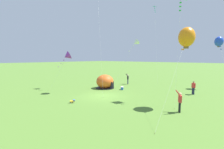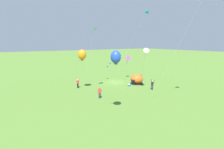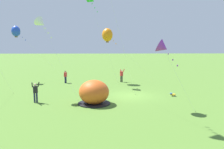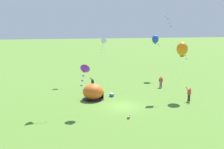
{
  "view_description": "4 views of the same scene",
  "coord_description": "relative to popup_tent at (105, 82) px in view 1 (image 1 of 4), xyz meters",
  "views": [
    {
      "loc": [
        12.55,
        -12.9,
        4.65
      ],
      "look_at": [
        -1.73,
        3.63,
        2.22
      ],
      "focal_mm": 24.0,
      "sensor_mm": 36.0,
      "label": 1
    },
    {
      "loc": [
        20.6,
        31.51,
        8.77
      ],
      "look_at": [
        3.52,
        4.28,
        2.77
      ],
      "focal_mm": 28.0,
      "sensor_mm": 36.0,
      "label": 2
    },
    {
      "loc": [
        -21.65,
        2.7,
        4.88
      ],
      "look_at": [
        3.13,
        1.82,
        1.78
      ],
      "focal_mm": 35.0,
      "sensor_mm": 36.0,
      "label": 3
    },
    {
      "loc": [
        -7.63,
        -29.41,
        9.75
      ],
      "look_at": [
        -0.88,
        2.24,
        3.51
      ],
      "focal_mm": 42.0,
      "sensor_mm": 36.0,
      "label": 4
    }
  ],
  "objects": [
    {
      "name": "ground_plane",
      "position": [
        3.12,
        -3.6,
        -1.0
      ],
      "size": [
        300.0,
        300.0,
        0.0
      ],
      "primitive_type": "plane",
      "color": "#517A2D"
    },
    {
      "name": "person_watching_sky",
      "position": [
        11.28,
        4.43,
        -0.03
      ],
      "size": [
        0.53,
        0.4,
        1.72
      ],
      "color": "#1E2347",
      "rests_on": "ground"
    },
    {
      "name": "kite_white",
      "position": [
        2.28,
        4.91,
        6.1
      ],
      "size": [
        2.71,
        4.43,
        7.73
      ],
      "color": "silver",
      "rests_on": "ground"
    },
    {
      "name": "kite_green",
      "position": [
        10.33,
        0.85,
        9.66
      ],
      "size": [
        1.68,
        4.44,
        11.34
      ],
      "color": "silver",
      "rests_on": "ground"
    },
    {
      "name": "kite_cyan",
      "position": [
        1.11,
        14.12,
        13.73
      ],
      "size": [
        4.14,
        6.1,
        15.81
      ],
      "color": "silver",
      "rests_on": "ground"
    },
    {
      "name": "toddler_crawling",
      "position": [
        2.68,
        -7.75,
        -0.82
      ],
      "size": [
        0.42,
        0.54,
        0.32
      ],
      "color": "gold",
      "rests_on": "ground"
    },
    {
      "name": "kite_blue",
      "position": [
        12.89,
        11.44,
        6.11
      ],
      "size": [
        3.06,
        6.93,
        7.86
      ],
      "color": "silver",
      "rests_on": "ground"
    },
    {
      "name": "cooler_box",
      "position": [
        2.66,
        0.84,
        -0.78
      ],
      "size": [
        0.58,
        0.64,
        0.44
      ],
      "color": "#2659B2",
      "rests_on": "ground"
    },
    {
      "name": "person_flying_kite",
      "position": [
        0.64,
        5.2,
        0.0
      ],
      "size": [
        0.63,
        0.72,
        1.89
      ],
      "color": "#1E2347",
      "rests_on": "ground"
    },
    {
      "name": "kite_purple",
      "position": [
        -1.67,
        -5.44,
        3.87
      ],
      "size": [
        1.73,
        3.11,
        5.52
      ],
      "color": "silver",
      "rests_on": "ground"
    },
    {
      "name": "popup_tent",
      "position": [
        0.0,
        0.0,
        0.0
      ],
      "size": [
        2.81,
        2.81,
        2.1
      ],
      "color": "#D8591E",
      "rests_on": "ground"
    },
    {
      "name": "kite_orange",
      "position": [
        11.68,
        -1.33,
        5.56
      ],
      "size": [
        1.46,
        7.59,
        7.47
      ],
      "color": "silver",
      "rests_on": "ground"
    },
    {
      "name": "person_arms_raised",
      "position": [
        11.93,
        -3.32,
        0.0
      ],
      "size": [
        0.64,
        0.72,
        1.89
      ],
      "color": "black",
      "rests_on": "ground"
    }
  ]
}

